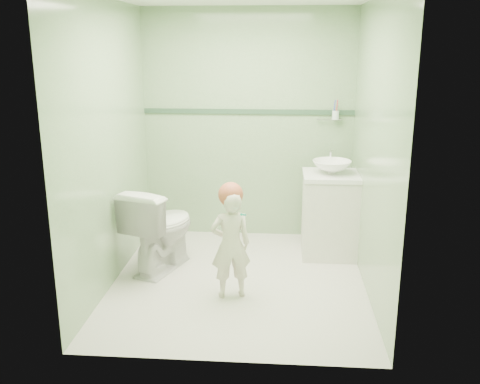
{
  "coord_description": "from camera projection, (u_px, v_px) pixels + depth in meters",
  "views": [
    {
      "loc": [
        0.35,
        -4.34,
        2.04
      ],
      "look_at": [
        0.0,
        0.15,
        0.78
      ],
      "focal_mm": 39.98,
      "sensor_mm": 36.0,
      "label": 1
    }
  ],
  "objects": [
    {
      "name": "cup_holder",
      "position": [
        335.0,
        115.0,
        5.46
      ],
      "size": [
        0.26,
        0.07,
        0.21
      ],
      "color": "silver",
      "rests_on": "room_shell"
    },
    {
      "name": "room_shell",
      "position": [
        239.0,
        148.0,
        4.42
      ],
      "size": [
        2.5,
        2.54,
        2.4
      ],
      "color": "#84AC7A",
      "rests_on": "ground"
    },
    {
      "name": "basin",
      "position": [
        332.0,
        167.0,
        5.11
      ],
      "size": [
        0.37,
        0.37,
        0.13
      ],
      "primitive_type": "imported",
      "color": "white",
      "rests_on": "counter"
    },
    {
      "name": "counter",
      "position": [
        331.0,
        176.0,
        5.13
      ],
      "size": [
        0.54,
        0.52,
        0.04
      ],
      "primitive_type": "cube",
      "color": "white",
      "rests_on": "vanity"
    },
    {
      "name": "toilet",
      "position": [
        161.0,
        228.0,
        4.92
      ],
      "size": [
        0.68,
        0.89,
        0.8
      ],
      "primitive_type": "imported",
      "rotation": [
        0.0,
        0.0,
        2.8
      ],
      "color": "white",
      "rests_on": "ground"
    },
    {
      "name": "faucet",
      "position": [
        331.0,
        155.0,
        5.27
      ],
      "size": [
        0.03,
        0.13,
        0.18
      ],
      "color": "silver",
      "rests_on": "counter"
    },
    {
      "name": "vanity",
      "position": [
        329.0,
        216.0,
        5.24
      ],
      "size": [
        0.52,
        0.5,
        0.8
      ],
      "primitive_type": "cube",
      "color": "silver",
      "rests_on": "ground"
    },
    {
      "name": "hair_cap",
      "position": [
        231.0,
        195.0,
        4.26
      ],
      "size": [
        0.2,
        0.2,
        0.2
      ],
      "primitive_type": "sphere",
      "color": "#B6573A",
      "rests_on": "toddler"
    },
    {
      "name": "ground",
      "position": [
        239.0,
        281.0,
        4.74
      ],
      "size": [
        2.5,
        2.5,
        0.0
      ],
      "primitive_type": "plane",
      "color": "silver",
      "rests_on": "ground"
    },
    {
      "name": "teal_toothbrush",
      "position": [
        242.0,
        214.0,
        4.16
      ],
      "size": [
        0.11,
        0.14,
        0.08
      ],
      "color": "#088F7B",
      "rests_on": "toddler"
    },
    {
      "name": "toddler",
      "position": [
        231.0,
        245.0,
        4.35
      ],
      "size": [
        0.38,
        0.3,
        0.91
      ],
      "primitive_type": "imported",
      "rotation": [
        0.0,
        0.0,
        3.4
      ],
      "color": "silver",
      "rests_on": "ground"
    },
    {
      "name": "trim_stripe",
      "position": [
        248.0,
        112.0,
        5.57
      ],
      "size": [
        2.2,
        0.02,
        0.05
      ],
      "primitive_type": "cube",
      "color": "#304E39",
      "rests_on": "room_shell"
    }
  ]
}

